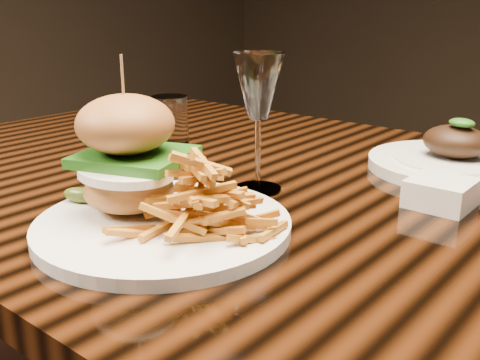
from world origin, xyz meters
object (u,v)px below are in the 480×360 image
Objects in this scene: burger_plate at (160,186)px; wine_glass at (259,91)px; far_dish at (453,160)px; dining_table at (325,242)px.

wine_glass is (-0.01, 0.19, 0.09)m from burger_plate.
burger_plate is at bearing -110.47° from far_dish.
dining_table is 0.26m from far_dish.
far_dish is at bearing 61.96° from burger_plate.
burger_plate is 1.55× the size of wine_glass.
dining_table is 6.09× the size of far_dish.
wine_glass reaches higher than far_dish.
far_dish reaches higher than dining_table.
far_dish is (0.18, 0.28, -0.12)m from wine_glass.
wine_glass is 0.73× the size of far_dish.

